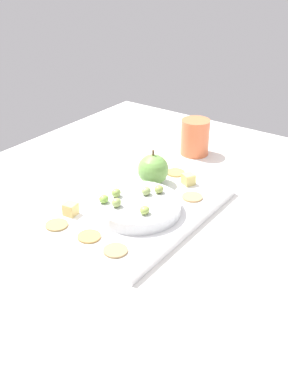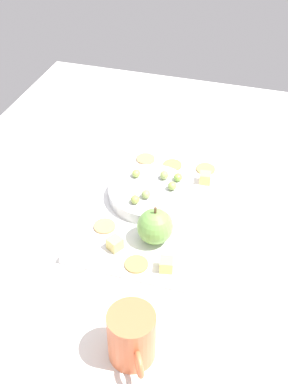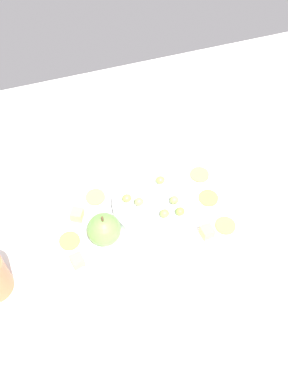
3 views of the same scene
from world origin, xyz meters
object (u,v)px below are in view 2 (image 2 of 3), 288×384
object	(u,v)px
grape_1	(136,173)
cheese_cube_1	(166,265)
cracker_2	(146,159)
grape_2	(135,199)
apple_whole	(155,226)
cracker_1	(172,165)
cup	(132,336)
cracker_0	(206,169)
grape_3	(148,195)
cracker_4	(136,264)
serving_dish	(152,192)
platter	(151,208)
cheese_cube_2	(205,178)
grape_4	(164,175)
cracker_3	(105,226)
grape_0	(172,186)
grape_5	(178,177)
cheese_cube_0	(115,244)

from	to	relation	value
grape_1	cheese_cube_1	bearing A→B (deg)	29.99
cracker_2	grape_2	size ratio (longest dim) A/B	2.19
apple_whole	cracker_1	world-z (taller)	apple_whole
apple_whole	cracker_2	world-z (taller)	apple_whole
cup	cracker_0	bearing A→B (deg)	177.71
cracker_1	grape_3	distance (cm)	15.73
cheese_cube_1	cracker_4	world-z (taller)	cheese_cube_1
serving_dish	cracker_0	size ratio (longest dim) A/B	4.03
platter	grape_1	world-z (taller)	grape_1
cracker_4	grape_1	xyz separation A→B (cm)	(-21.90, -6.93, 3.06)
cup	cheese_cube_1	bearing A→B (deg)	176.62
grape_2	cracker_1	bearing A→B (deg)	169.29
cheese_cube_2	cracker_4	world-z (taller)	cheese_cube_2
cracker_1	grape_4	distance (cm)	8.83
cracker_1	grape_3	bearing A→B (deg)	-4.54
grape_1	cup	distance (cm)	39.68
cracker_1	grape_1	world-z (taller)	grape_1
platter	grape_2	size ratio (longest dim) A/B	19.37
cracker_3	cracker_1	bearing A→B (deg)	161.82
cheese_cube_2	cracker_4	size ratio (longest dim) A/B	0.56
grape_1	cheese_cube_2	bearing A→B (deg)	111.06
cracker_3	grape_3	size ratio (longest dim) A/B	2.19
cracker_3	cracker_2	bearing A→B (deg)	177.20
grape_0	grape_5	bearing A→B (deg)	171.93
platter	apple_whole	distance (cm)	11.10
cracker_0	cracker_4	xyz separation A→B (cm)	(31.89, -6.33, 0.00)
cheese_cube_0	cracker_3	size ratio (longest dim) A/B	0.56
cracker_4	grape_3	bearing A→B (deg)	-171.22
cracker_1	grape_4	xyz separation A→B (cm)	(8.24, 0.18, 3.16)
cheese_cube_0	grape_5	bearing A→B (deg)	161.09
cheese_cube_0	cup	bearing A→B (deg)	26.52
cracker_1	grape_0	world-z (taller)	grape_0
grape_0	cup	distance (cm)	36.15
cheese_cube_2	cracker_1	bearing A→B (deg)	-115.17
cracker_0	grape_0	bearing A→B (deg)	-22.12
cheese_cube_2	cup	bearing A→B (deg)	-3.48
grape_0	cracker_2	bearing A→B (deg)	-142.02
cheese_cube_1	cup	size ratio (longest dim) A/B	0.25
cracker_0	grape_2	distance (cm)	21.46
grape_0	grape_2	size ratio (longest dim) A/B	1.00
grape_4	cheese_cube_0	bearing A→B (deg)	-11.30
cheese_cube_2	grape_5	xyz separation A→B (cm)	(4.11, -5.13, 2.07)
cracker_1	cracker_2	world-z (taller)	same
grape_5	cracker_4	bearing A→B (deg)	-4.73
grape_0	cracker_4	bearing A→B (deg)	-4.17
cracker_4	grape_0	bearing A→B (deg)	175.83
cracker_1	cup	world-z (taller)	cup
cheese_cube_2	grape_1	bearing A→B (deg)	-68.94
cracker_2	cheese_cube_2	bearing A→B (deg)	73.36
grape_1	cracker_0	bearing A→B (deg)	127.01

